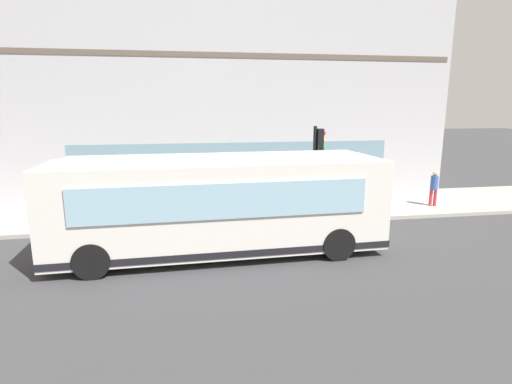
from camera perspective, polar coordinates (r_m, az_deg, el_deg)
ground at (r=13.08m, az=1.00°, el=-8.30°), size 120.00×120.00×0.00m
sidewalk_curb at (r=17.73m, az=-1.97°, el=-2.52°), size 4.72×40.00×0.15m
building_corner at (r=22.96m, az=-4.12°, el=16.19°), size 6.92×22.03×12.39m
city_bus_nearside at (r=12.41m, az=-5.13°, el=-1.97°), size 2.80×10.10×3.07m
traffic_light_near_corner at (r=16.06m, az=8.70°, el=5.27°), size 0.32×0.49×3.63m
fire_hydrant at (r=18.34m, az=4.89°, el=-0.65°), size 0.35×0.35×0.74m
pedestrian_by_light_pole at (r=19.96m, az=9.14°, el=2.11°), size 0.32×0.32×1.71m
pedestrian_walking_along_curb at (r=19.60m, az=23.82°, el=0.75°), size 0.32×0.32×1.56m
newspaper_vending_box at (r=18.30m, az=-18.92°, el=-1.01°), size 0.44×0.42×0.90m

